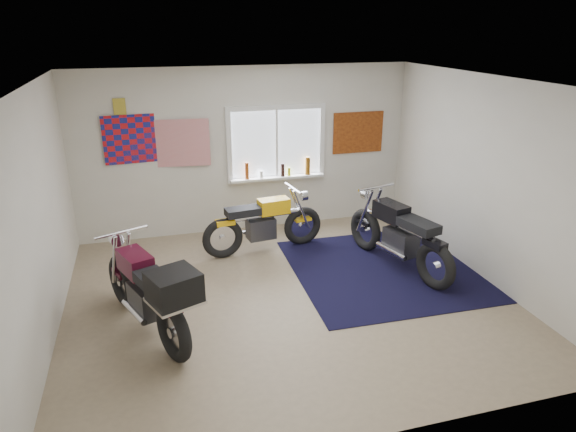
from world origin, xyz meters
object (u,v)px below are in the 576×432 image
object	(u,v)px
yellow_triumph	(263,225)
maroon_tourer	(150,292)
black_chrome_bike	(399,237)
navy_rug	(383,269)

from	to	relation	value
yellow_triumph	maroon_tourer	world-z (taller)	maroon_tourer
black_chrome_bike	maroon_tourer	xyz separation A→B (m)	(-3.44, -0.83, 0.07)
navy_rug	black_chrome_bike	world-z (taller)	black_chrome_bike
navy_rug	yellow_triumph	distance (m)	1.91
navy_rug	black_chrome_bike	distance (m)	0.52
yellow_triumph	black_chrome_bike	xyz separation A→B (m)	(1.72, -1.09, 0.05)
yellow_triumph	black_chrome_bike	world-z (taller)	black_chrome_bike
yellow_triumph	maroon_tourer	size ratio (longest dim) A/B	0.95
navy_rug	maroon_tourer	bearing A→B (deg)	-165.87
black_chrome_bike	maroon_tourer	distance (m)	3.54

